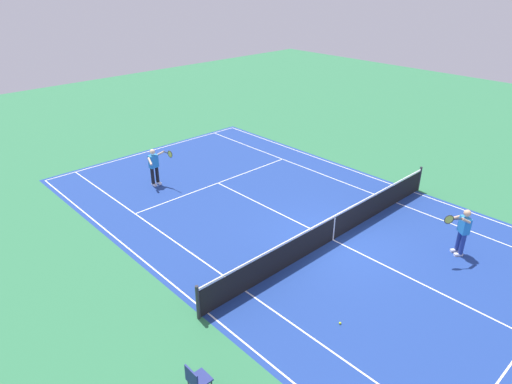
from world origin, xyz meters
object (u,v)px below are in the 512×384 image
Objects in this scene: tennis_player_far at (463,230)px; spectator_chair_5 at (196,379)px; tennis_net at (334,228)px; tennis_player_near at (154,165)px; tennis_ball at (340,323)px.

spectator_chair_5 is at bearing 81.92° from tennis_player_far.
tennis_player_near is at bearing 14.31° from tennis_net.
spectator_chair_5 is (0.76, 4.13, 0.49)m from tennis_ball.
spectator_chair_5 is (-10.13, 5.24, -0.41)m from tennis_player_near.
tennis_player_far reaches higher than spectator_chair_5.
spectator_chair_5 is at bearing 152.64° from tennis_player_near.
tennis_player_near is 1.00× the size of tennis_player_far.
tennis_player_near reaches higher than spectator_chair_5.
tennis_player_near is at bearing -27.36° from spectator_chair_5.
tennis_player_near is 1.93× the size of spectator_chair_5.
tennis_ball is at bearing 130.91° from tennis_net.
tennis_player_near reaches higher than tennis_ball.
tennis_player_far reaches higher than tennis_net.
tennis_player_far is at bearing -96.31° from tennis_ball.
tennis_player_near is 12.31m from tennis_player_far.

